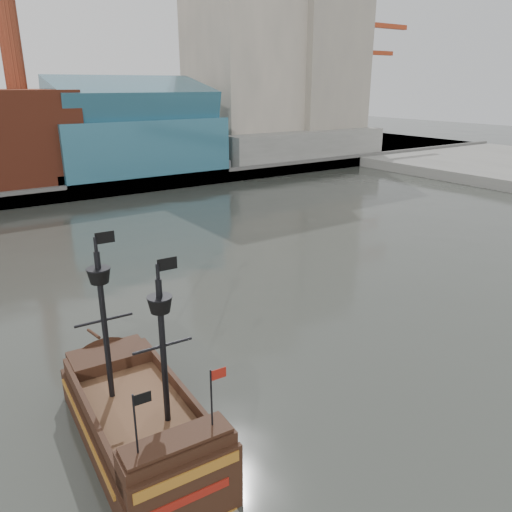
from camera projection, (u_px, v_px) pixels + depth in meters
ground at (394, 363)px, 33.72m from camera, size 400.00×400.00×0.00m
promenade_far at (54, 168)px, 105.10m from camera, size 220.00×60.00×2.00m
seawall at (98, 190)px, 82.01m from camera, size 220.00×1.00×2.60m
skyline at (76, 46)px, 94.38m from camera, size 149.00×45.00×62.00m
crane_a at (360, 79)px, 133.40m from camera, size 22.50×4.00×32.25m
crane_b at (358, 92)px, 147.48m from camera, size 19.10×4.00×26.25m
pirate_ship at (141, 428)px, 25.64m from camera, size 5.77×16.30×12.04m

